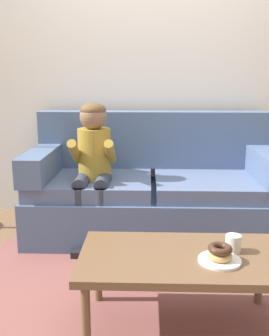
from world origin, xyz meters
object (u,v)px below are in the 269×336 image
object	(u,v)px
donut	(220,256)
mug	(233,243)
couch	(153,191)
toy_controller	(217,272)
coffee_table	(183,262)
person_child	(93,159)

from	to	relation	value
donut	mug	world-z (taller)	mug
couch	toy_controller	distance (m)	0.93
coffee_table	donut	bearing A→B (deg)	-22.26
couch	toy_controller	size ratio (longest dim) A/B	8.89
person_child	donut	distance (m)	1.43
coffee_table	donut	distance (m)	0.20
mug	toy_controller	distance (m)	0.67
toy_controller	mug	bearing A→B (deg)	-86.95
mug	donut	bearing A→B (deg)	-127.19
mug	toy_controller	bearing A→B (deg)	86.94
coffee_table	toy_controller	bearing A→B (deg)	62.70
couch	person_child	bearing A→B (deg)	-155.57
donut	coffee_table	bearing A→B (deg)	157.74
couch	coffee_table	size ratio (longest dim) A/B	1.91
person_child	donut	xyz separation A→B (m)	(0.78, -1.18, -0.22)
couch	person_child	size ratio (longest dim) A/B	1.82
person_child	mug	size ratio (longest dim) A/B	12.24
couch	toy_controller	xyz separation A→B (m)	(0.42, -0.76, -0.33)
person_child	toy_controller	distance (m)	1.23
person_child	donut	bearing A→B (deg)	-56.65
donut	toy_controller	xyz separation A→B (m)	(0.12, 0.63, -0.42)
toy_controller	donut	bearing A→B (deg)	-94.29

